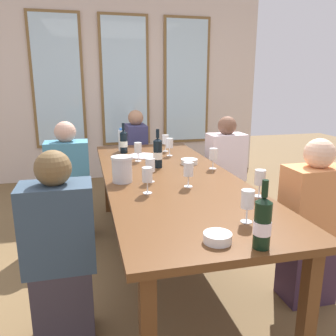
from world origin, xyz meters
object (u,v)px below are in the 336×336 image
(seated_person_1, at_px, (311,227))
(seated_person_3, at_px, (225,172))
(water_bottle, at_px, (121,140))
(seated_person_2, at_px, (69,185))
(tasting_bowl_1, at_px, (217,238))
(metal_pitcher, at_px, (122,169))
(wine_glass_0, at_px, (166,140))
(seated_person_4, at_px, (137,157))
(wine_glass_1, at_px, (248,201))
(tasting_bowl_0, at_px, (189,162))
(seated_person_0, at_px, (60,254))
(wine_glass_6, at_px, (150,166))
(wine_glass_5, at_px, (170,144))
(white_plate_0, at_px, (142,156))
(wine_glass_2, at_px, (188,170))
(wine_bottle_1, at_px, (124,142))
(wine_glass_8, at_px, (138,148))
(wine_glass_7, at_px, (260,178))
(wine_bottle_0, at_px, (158,153))
(wine_glass_4, at_px, (213,155))
(wine_glass_3, at_px, (147,175))
(dining_table, at_px, (169,182))
(wine_bottle_2, at_px, (263,223))

(seated_person_1, distance_m, seated_person_3, 1.43)
(water_bottle, distance_m, seated_person_2, 0.75)
(tasting_bowl_1, relative_size, seated_person_1, 0.12)
(metal_pitcher, xyz_separation_m, seated_person_1, (1.16, -0.60, -0.31))
(wine_glass_0, relative_size, seated_person_4, 0.16)
(wine_glass_1, bearing_deg, water_bottle, 101.73)
(tasting_bowl_0, relative_size, seated_person_0, 0.13)
(wine_glass_6, bearing_deg, wine_glass_5, 67.19)
(white_plate_0, distance_m, wine_glass_0, 0.35)
(tasting_bowl_1, height_order, wine_glass_2, wine_glass_2)
(wine_bottle_1, relative_size, wine_glass_6, 1.76)
(seated_person_3, bearing_deg, wine_glass_0, 162.19)
(wine_bottle_1, relative_size, wine_glass_8, 1.76)
(wine_glass_5, bearing_deg, wine_glass_1, -90.30)
(metal_pitcher, distance_m, wine_glass_8, 0.67)
(wine_glass_7, relative_size, seated_person_2, 0.16)
(white_plate_0, bearing_deg, seated_person_3, -0.26)
(seated_person_1, bearing_deg, wine_glass_7, 168.45)
(wine_bottle_0, height_order, wine_glass_2, wine_bottle_0)
(white_plate_0, relative_size, wine_glass_8, 1.59)
(wine_bottle_0, bearing_deg, wine_bottle_1, 107.21)
(wine_glass_5, bearing_deg, tasting_bowl_0, -77.59)
(white_plate_0, relative_size, metal_pitcher, 1.46)
(wine_glass_4, distance_m, seated_person_1, 0.96)
(seated_person_0, bearing_deg, tasting_bowl_0, 43.92)
(wine_glass_6, height_order, wine_glass_8, same)
(wine_glass_1, bearing_deg, wine_glass_4, 77.87)
(white_plate_0, bearing_deg, wine_glass_0, 34.29)
(water_bottle, distance_m, wine_glass_0, 0.46)
(wine_glass_5, distance_m, seated_person_1, 1.56)
(wine_bottle_1, bearing_deg, water_bottle, 95.35)
(wine_bottle_1, bearing_deg, tasting_bowl_1, -85.10)
(wine_bottle_1, xyz_separation_m, tasting_bowl_0, (0.50, -0.62, -0.09))
(wine_glass_0, bearing_deg, tasting_bowl_0, -83.07)
(tasting_bowl_1, distance_m, wine_glass_3, 0.79)
(wine_glass_5, bearing_deg, wine_glass_3, -111.11)
(tasting_bowl_1, xyz_separation_m, seated_person_2, (-0.73, 1.81, -0.24))
(tasting_bowl_1, bearing_deg, water_bottle, 94.92)
(dining_table, relative_size, wine_glass_6, 15.45)
(wine_bottle_1, height_order, wine_glass_4, wine_bottle_1)
(wine_bottle_0, relative_size, wine_bottle_1, 1.07)
(wine_bottle_2, height_order, wine_glass_3, wine_bottle_2)
(wine_bottle_2, height_order, seated_person_4, seated_person_4)
(dining_table, distance_m, wine_glass_4, 0.46)
(white_plate_0, distance_m, wine_glass_6, 0.89)
(seated_person_3, bearing_deg, wine_glass_6, -137.89)
(tasting_bowl_1, bearing_deg, metal_pitcher, 106.32)
(wine_bottle_0, relative_size, wine_glass_3, 1.88)
(tasting_bowl_1, relative_size, wine_glass_1, 0.75)
(wine_bottle_1, bearing_deg, wine_glass_1, -77.91)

